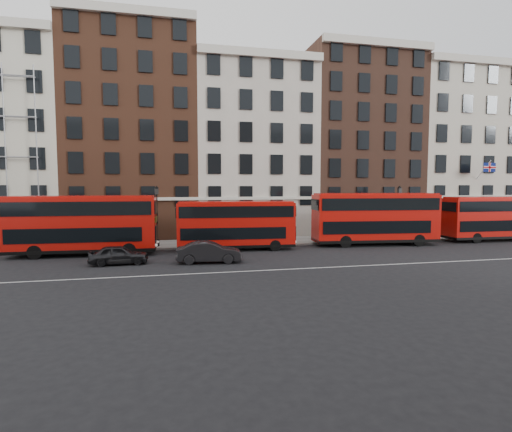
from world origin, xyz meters
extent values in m
plane|color=black|center=(0.00, 0.00, 0.00)|extent=(120.00, 120.00, 0.00)
cube|color=gray|center=(0.00, 10.50, 0.07)|extent=(80.00, 5.00, 0.15)
cube|color=gray|center=(0.00, 8.00, 0.08)|extent=(80.00, 0.30, 0.16)
cube|color=white|center=(0.00, -2.00, 0.01)|extent=(70.00, 0.12, 0.01)
cube|color=beige|center=(-25.60, 18.00, 10.00)|extent=(12.80, 10.00, 20.00)
cube|color=brown|center=(-12.80, 18.00, 11.00)|extent=(12.80, 10.00, 22.00)
cube|color=beige|center=(-12.80, 12.75, 21.60)|extent=(12.80, 0.50, 0.80)
cube|color=#ACA597|center=(0.00, 18.00, 9.50)|extent=(12.80, 10.00, 19.00)
cube|color=beige|center=(0.00, 12.75, 18.60)|extent=(12.80, 0.50, 0.80)
cube|color=brown|center=(12.80, 18.00, 10.50)|extent=(12.80, 10.00, 21.00)
cube|color=beige|center=(12.80, 12.75, 20.60)|extent=(12.80, 0.50, 0.80)
cube|color=beige|center=(25.60, 18.00, 10.00)|extent=(12.80, 10.00, 20.00)
cube|color=beige|center=(25.60, 12.75, 19.60)|extent=(12.80, 0.50, 0.80)
cube|color=#B40F09|center=(-15.91, 6.54, 2.46)|extent=(11.20, 3.10, 4.18)
cube|color=black|center=(-15.91, 6.54, 0.50)|extent=(11.20, 3.14, 0.25)
cube|color=black|center=(-16.23, 6.55, 1.74)|extent=(9.94, 3.13, 1.11)
cube|color=black|center=(-15.91, 6.54, 3.75)|extent=(10.78, 3.17, 1.06)
cube|color=#B40F09|center=(-15.91, 6.54, 4.60)|extent=(10.88, 2.87, 0.19)
cube|color=black|center=(-10.32, 6.31, 1.64)|extent=(0.18, 2.33, 1.37)
cube|color=black|center=(-10.32, 6.31, 2.77)|extent=(0.17, 2.01, 0.44)
cylinder|color=black|center=(-12.37, 5.21, 0.53)|extent=(1.07, 0.34, 1.06)
cylinder|color=black|center=(-12.27, 7.57, 0.53)|extent=(1.07, 0.34, 1.06)
cylinder|color=black|center=(-19.13, 5.49, 0.53)|extent=(1.07, 0.34, 1.06)
cylinder|color=black|center=(-19.03, 7.85, 0.53)|extent=(1.07, 0.34, 1.06)
cube|color=#B40F09|center=(-3.73, 6.54, 2.18)|extent=(9.99, 3.06, 3.70)
cube|color=black|center=(-3.73, 6.54, 0.44)|extent=(9.99, 3.10, 0.22)
cube|color=black|center=(-4.01, 6.56, 1.55)|extent=(8.87, 3.05, 0.98)
cube|color=black|center=(-3.73, 6.54, 3.33)|extent=(9.62, 3.11, 0.94)
cube|color=#B40F09|center=(-3.73, 6.54, 4.08)|extent=(9.69, 2.85, 0.17)
cube|color=black|center=(1.21, 6.17, 1.45)|extent=(0.23, 2.06, 1.22)
cube|color=black|center=(1.21, 6.17, 2.46)|extent=(0.21, 1.78, 0.39)
cylinder|color=black|center=(-0.63, 5.26, 0.47)|extent=(0.95, 0.33, 0.94)
cylinder|color=black|center=(-0.48, 7.35, 0.47)|extent=(0.95, 0.33, 0.94)
cylinder|color=black|center=(-6.61, 5.70, 0.47)|extent=(0.95, 0.33, 0.94)
cylinder|color=black|center=(-6.46, 7.79, 0.47)|extent=(0.95, 0.33, 0.94)
cube|color=#B40F09|center=(9.24, 6.54, 2.51)|extent=(11.53, 3.74, 4.26)
cube|color=black|center=(9.24, 6.54, 0.51)|extent=(11.54, 3.78, 0.26)
cube|color=black|center=(8.92, 6.57, 1.78)|extent=(10.25, 3.71, 1.13)
cube|color=black|center=(9.24, 6.54, 3.83)|extent=(11.11, 3.79, 1.08)
cube|color=#B40F09|center=(9.24, 6.54, 4.69)|extent=(11.19, 3.50, 0.19)
cube|color=black|center=(14.92, 6.01, 1.67)|extent=(0.31, 2.37, 1.40)
cube|color=black|center=(14.92, 6.01, 2.83)|extent=(0.28, 2.05, 0.45)
cylinder|color=black|center=(12.78, 4.99, 0.54)|extent=(1.10, 0.40, 1.08)
cylinder|color=black|center=(13.01, 7.40, 0.54)|extent=(1.10, 0.40, 1.08)
cylinder|color=black|center=(5.90, 5.64, 0.54)|extent=(1.10, 0.40, 1.08)
cylinder|color=black|center=(6.13, 8.04, 0.54)|extent=(1.10, 0.40, 1.08)
cube|color=#B40F09|center=(22.29, 6.54, 2.30)|extent=(10.42, 2.68, 3.90)
cube|color=black|center=(22.29, 6.54, 0.46)|extent=(10.42, 2.72, 0.24)
cube|color=black|center=(21.99, 6.54, 1.63)|extent=(9.24, 2.73, 1.04)
cube|color=black|center=(22.29, 6.54, 3.51)|extent=(10.03, 2.75, 0.99)
cube|color=#B40F09|center=(22.29, 6.54, 4.30)|extent=(10.12, 2.47, 0.18)
cylinder|color=black|center=(19.30, 5.49, 0.49)|extent=(0.99, 0.30, 0.99)
cylinder|color=black|center=(19.35, 7.70, 0.49)|extent=(0.99, 0.30, 0.99)
imported|color=black|center=(-12.78, 2.14, 0.68)|extent=(4.02, 1.73, 1.35)
imported|color=black|center=(-6.56, 1.40, 0.76)|extent=(4.72, 2.01, 1.51)
cylinder|color=black|center=(-10.32, 9.19, 2.45)|extent=(0.14, 0.14, 4.60)
cylinder|color=black|center=(-10.32, 9.19, 0.45)|extent=(0.32, 0.32, 0.60)
cube|color=#262626|center=(-10.32, 9.19, 5.00)|extent=(0.32, 0.32, 0.55)
cone|color=black|center=(-10.32, 9.19, 5.35)|extent=(0.44, 0.44, 0.25)
cylinder|color=black|center=(13.36, 9.22, 2.45)|extent=(0.14, 0.14, 4.60)
cylinder|color=black|center=(13.36, 9.22, 0.45)|extent=(0.32, 0.32, 0.60)
cube|color=#262626|center=(13.36, 9.22, 5.00)|extent=(0.32, 0.32, 0.55)
cone|color=black|center=(13.36, 9.22, 5.35)|extent=(0.44, 0.44, 0.25)
cylinder|color=black|center=(21.98, 8.30, 1.45)|extent=(0.12, 0.12, 2.60)
cube|color=black|center=(21.98, 8.15, 3.05)|extent=(0.25, 0.30, 0.75)
sphere|color=red|center=(21.98, 7.98, 3.27)|extent=(0.14, 0.14, 0.14)
sphere|color=#0C9919|center=(21.98, 7.98, 2.83)|extent=(0.14, 0.14, 0.14)
camera|label=1|loc=(-9.37, -26.78, 5.51)|focal=28.00mm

